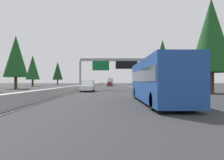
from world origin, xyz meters
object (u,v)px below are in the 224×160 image
conifer_right_mid (163,58)px  bus_distant_b (157,80)px  sedan_near_center (110,83)px  conifer_left_mid (33,67)px  box_truck_far_left (110,82)px  conifer_left_near (16,56)px  pickup_far_center (88,86)px  conifer_right_foreground (211,35)px  sedan_distant_a (110,84)px  conifer_right_near (176,65)px  conifer_left_far (58,71)px  sign_gantry_overhead (113,65)px  sedan_mid_left (110,83)px

conifer_right_mid → bus_distant_b: bearing=165.8°
sedan_near_center → conifer_left_mid: bearing=143.6°
box_truck_far_left → conifer_left_near: size_ratio=0.72×
pickup_far_center → conifer_right_mid: 39.80m
conifer_left_near → conifer_right_foreground: bearing=-118.6°
conifer_right_foreground → conifer_left_near: conifer_right_foreground is taller
box_truck_far_left → sedan_near_center: (13.14, 0.11, -0.93)m
conifer_right_mid → conifer_left_near: bearing=118.6°
conifer_right_mid → pickup_far_center: bearing=148.5°
sedan_distant_a → conifer_right_mid: conifer_right_mid is taller
sedan_distant_a → conifer_left_mid: bearing=95.2°
conifer_left_mid → bus_distant_b: bearing=-152.4°
pickup_far_center → conifer_right_near: conifer_right_near is taller
conifer_left_far → sedan_near_center: bearing=-89.9°
conifer_right_near → conifer_left_near: 37.14m
conifer_left_mid → conifer_left_far: (35.08, 0.23, 0.63)m
conifer_right_foreground → conifer_left_near: bearing=61.4°
box_truck_far_left → conifer_right_near: conifer_right_near is taller
sign_gantry_overhead → bus_distant_b: size_ratio=1.10×
box_truck_far_left → conifer_left_far: size_ratio=0.74×
conifer_left_mid → conifer_left_far: conifer_left_far is taller
sedan_mid_left → conifer_right_near: size_ratio=0.47×
box_truck_far_left → sedan_mid_left: 30.22m
conifer_right_foreground → sedan_near_center: bearing=9.9°
conifer_right_foreground → pickup_far_center: bearing=70.6°
conifer_right_foreground → conifer_right_near: (23.21, -2.29, -2.11)m
sedan_mid_left → conifer_right_foreground: conifer_right_foreground is taller
pickup_far_center → conifer_left_far: (72.07, 22.47, 6.04)m
conifer_right_mid → sedan_mid_left: bearing=16.7°
box_truck_far_left → conifer_left_far: 29.81m
bus_distant_b → sedan_distant_a: bearing=3.6°
pickup_far_center → conifer_right_mid: (33.22, -20.33, 8.20)m
conifer_right_mid → sign_gantry_overhead: bearing=149.2°
box_truck_far_left → conifer_left_mid: size_ratio=0.82×
bus_distant_b → conifer_left_far: bearing=18.0°
sedan_mid_left → conifer_left_near: (-76.48, 20.74, 6.50)m
sedan_near_center → box_truck_far_left: bearing=-179.5°
conifer_right_foreground → conifer_left_far: conifer_right_foreground is taller
bus_distant_b → sedan_near_center: size_ratio=2.61×
bus_distant_b → sedan_near_center: bus_distant_b is taller
sedan_mid_left → sign_gantry_overhead: bearing=-179.5°
bus_distant_b → conifer_right_mid: bearing=-14.2°
sign_gantry_overhead → sedan_mid_left: (83.00, 0.75, -4.11)m
pickup_far_center → conifer_right_near: size_ratio=0.59×
conifer_right_near → conifer_left_near: bearing=96.8°
pickup_far_center → box_truck_far_left: size_ratio=0.66×
pickup_far_center → sedan_near_center: size_ratio=1.27×
conifer_left_near → bus_distant_b: bearing=-142.6°
conifer_right_foreground → conifer_left_mid: conifer_right_foreground is taller
sign_gantry_overhead → conifer_right_near: bearing=-54.6°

